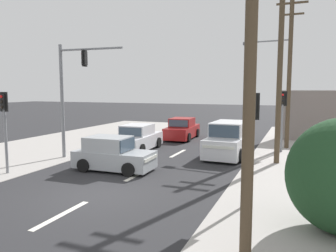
{
  "coord_description": "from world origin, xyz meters",
  "views": [
    {
      "loc": [
        6.34,
        -9.43,
        3.67
      ],
      "look_at": [
        0.98,
        4.0,
        2.05
      ],
      "focal_mm": 35.0,
      "sensor_mm": 36.0,
      "label": 1
    }
  ],
  "objects_px": {
    "utility_pole_foreground_right": "(244,40)",
    "pedestal_signal_far_median": "(282,111)",
    "pedestal_signal_right_kerb": "(252,129)",
    "suv_oncoming_mid": "(229,140)",
    "utility_pole_background_right": "(287,68)",
    "pedestal_signal_left_kerb": "(5,119)",
    "traffic_signal_mast": "(70,86)",
    "utility_pole_midground_right": "(280,59)",
    "sedan_crossing_left": "(138,139)",
    "hatchback_oncoming_near": "(113,155)",
    "sedan_kerbside_parked": "(182,129)"
  },
  "relations": [
    {
      "from": "utility_pole_background_right",
      "to": "hatchback_oncoming_near",
      "type": "relative_size",
      "value": 2.52
    },
    {
      "from": "utility_pole_background_right",
      "to": "hatchback_oncoming_near",
      "type": "xyz_separation_m",
      "value": [
        -7.03,
        -8.87,
        -4.28
      ]
    },
    {
      "from": "traffic_signal_mast",
      "to": "hatchback_oncoming_near",
      "type": "xyz_separation_m",
      "value": [
        3.39,
        -1.46,
        -3.13
      ]
    },
    {
      "from": "utility_pole_midground_right",
      "to": "utility_pole_background_right",
      "type": "relative_size",
      "value": 1.06
    },
    {
      "from": "sedan_crossing_left",
      "to": "pedestal_signal_right_kerb",
      "type": "bearing_deg",
      "value": -42.63
    },
    {
      "from": "utility_pole_foreground_right",
      "to": "utility_pole_midground_right",
      "type": "distance_m",
      "value": 9.91
    },
    {
      "from": "utility_pole_background_right",
      "to": "traffic_signal_mast",
      "type": "height_order",
      "value": "utility_pole_background_right"
    },
    {
      "from": "pedestal_signal_left_kerb",
      "to": "hatchback_oncoming_near",
      "type": "xyz_separation_m",
      "value": [
        3.95,
        2.28,
        -1.71
      ]
    },
    {
      "from": "traffic_signal_mast",
      "to": "pedestal_signal_right_kerb",
      "type": "relative_size",
      "value": 1.69
    },
    {
      "from": "pedestal_signal_right_kerb",
      "to": "pedestal_signal_left_kerb",
      "type": "xyz_separation_m",
      "value": [
        -10.39,
        -0.05,
        0.0
      ]
    },
    {
      "from": "utility_pole_background_right",
      "to": "pedestal_signal_left_kerb",
      "type": "distance_m",
      "value": 15.86
    },
    {
      "from": "pedestal_signal_far_median",
      "to": "sedan_crossing_left",
      "type": "relative_size",
      "value": 0.83
    },
    {
      "from": "pedestal_signal_left_kerb",
      "to": "pedestal_signal_far_median",
      "type": "distance_m",
      "value": 14.5
    },
    {
      "from": "utility_pole_foreground_right",
      "to": "suv_oncoming_mid",
      "type": "xyz_separation_m",
      "value": [
        -2.4,
        10.86,
        -3.79
      ]
    },
    {
      "from": "utility_pole_foreground_right",
      "to": "pedestal_signal_left_kerb",
      "type": "relative_size",
      "value": 2.43
    },
    {
      "from": "utility_pole_foreground_right",
      "to": "traffic_signal_mast",
      "type": "bearing_deg",
      "value": 144.48
    },
    {
      "from": "utility_pole_foreground_right",
      "to": "pedestal_signal_left_kerb",
      "type": "bearing_deg",
      "value": 162.06
    },
    {
      "from": "utility_pole_midground_right",
      "to": "pedestal_signal_far_median",
      "type": "relative_size",
      "value": 2.74
    },
    {
      "from": "pedestal_signal_far_median",
      "to": "sedan_kerbside_parked",
      "type": "xyz_separation_m",
      "value": [
        -7.13,
        2.86,
        -1.71
      ]
    },
    {
      "from": "utility_pole_background_right",
      "to": "utility_pole_foreground_right",
      "type": "bearing_deg",
      "value": -91.41
    },
    {
      "from": "sedan_kerbside_parked",
      "to": "hatchback_oncoming_near",
      "type": "bearing_deg",
      "value": -88.84
    },
    {
      "from": "utility_pole_foreground_right",
      "to": "sedan_crossing_left",
      "type": "xyz_separation_m",
      "value": [
        -7.86,
        10.51,
        -3.97
      ]
    },
    {
      "from": "utility_pole_midground_right",
      "to": "suv_oncoming_mid",
      "type": "xyz_separation_m",
      "value": [
        -2.59,
        0.96,
        -4.24
      ]
    },
    {
      "from": "utility_pole_foreground_right",
      "to": "utility_pole_midground_right",
      "type": "relative_size",
      "value": 0.88
    },
    {
      "from": "utility_pole_background_right",
      "to": "suv_oncoming_mid",
      "type": "bearing_deg",
      "value": -126.45
    },
    {
      "from": "hatchback_oncoming_near",
      "to": "pedestal_signal_left_kerb",
      "type": "bearing_deg",
      "value": -150.0
    },
    {
      "from": "pedestal_signal_far_median",
      "to": "pedestal_signal_right_kerb",
      "type": "bearing_deg",
      "value": -92.93
    },
    {
      "from": "traffic_signal_mast",
      "to": "pedestal_signal_far_median",
      "type": "bearing_deg",
      "value": 29.52
    },
    {
      "from": "pedestal_signal_right_kerb",
      "to": "hatchback_oncoming_near",
      "type": "relative_size",
      "value": 0.97
    },
    {
      "from": "utility_pole_foreground_right",
      "to": "pedestal_signal_far_median",
      "type": "height_order",
      "value": "utility_pole_foreground_right"
    },
    {
      "from": "pedestal_signal_far_median",
      "to": "sedan_crossing_left",
      "type": "xyz_separation_m",
      "value": [
        -8.11,
        -2.51,
        -1.71
      ]
    },
    {
      "from": "utility_pole_foreground_right",
      "to": "suv_oncoming_mid",
      "type": "bearing_deg",
      "value": 102.45
    },
    {
      "from": "utility_pole_midground_right",
      "to": "sedan_crossing_left",
      "type": "bearing_deg",
      "value": 175.66
    },
    {
      "from": "utility_pole_midground_right",
      "to": "sedan_kerbside_parked",
      "type": "relative_size",
      "value": 2.26
    },
    {
      "from": "utility_pole_foreground_right",
      "to": "pedestal_signal_left_kerb",
      "type": "distance_m",
      "value": 11.39
    },
    {
      "from": "traffic_signal_mast",
      "to": "hatchback_oncoming_near",
      "type": "distance_m",
      "value": 4.84
    },
    {
      "from": "pedestal_signal_right_kerb",
      "to": "suv_oncoming_mid",
      "type": "xyz_separation_m",
      "value": [
        -2.16,
        7.36,
        -1.53
      ]
    },
    {
      "from": "hatchback_oncoming_near",
      "to": "pedestal_signal_far_median",
      "type": "bearing_deg",
      "value": 46.5
    },
    {
      "from": "traffic_signal_mast",
      "to": "utility_pole_midground_right",
      "type": "bearing_deg",
      "value": 14.84
    },
    {
      "from": "pedestal_signal_left_kerb",
      "to": "suv_oncoming_mid",
      "type": "bearing_deg",
      "value": 42.03
    },
    {
      "from": "sedan_crossing_left",
      "to": "utility_pole_background_right",
      "type": "bearing_deg",
      "value": 26.4
    },
    {
      "from": "utility_pole_foreground_right",
      "to": "hatchback_oncoming_near",
      "type": "distance_m",
      "value": 9.64
    },
    {
      "from": "pedestal_signal_right_kerb",
      "to": "sedan_crossing_left",
      "type": "distance_m",
      "value": 10.5
    },
    {
      "from": "utility_pole_midground_right",
      "to": "pedestal_signal_far_median",
      "type": "xyz_separation_m",
      "value": [
        0.06,
        3.12,
        -2.71
      ]
    },
    {
      "from": "sedan_kerbside_parked",
      "to": "traffic_signal_mast",
      "type": "bearing_deg",
      "value": -110.1
    },
    {
      "from": "utility_pole_midground_right",
      "to": "hatchback_oncoming_near",
      "type": "distance_m",
      "value": 9.17
    },
    {
      "from": "pedestal_signal_right_kerb",
      "to": "hatchback_oncoming_near",
      "type": "xyz_separation_m",
      "value": [
        -6.44,
        2.23,
        -1.71
      ]
    },
    {
      "from": "utility_pole_foreground_right",
      "to": "utility_pole_background_right",
      "type": "height_order",
      "value": "utility_pole_background_right"
    },
    {
      "from": "utility_pole_background_right",
      "to": "sedan_crossing_left",
      "type": "height_order",
      "value": "utility_pole_background_right"
    },
    {
      "from": "traffic_signal_mast",
      "to": "suv_oncoming_mid",
      "type": "bearing_deg",
      "value": 25.62
    }
  ]
}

